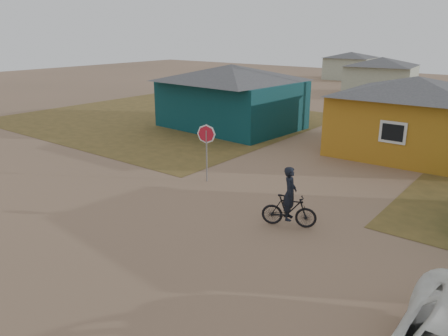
# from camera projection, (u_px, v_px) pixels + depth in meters

# --- Properties ---
(ground) EXTENTS (120.00, 120.00, 0.00)m
(ground) POSITION_uv_depth(u_px,v_px,m) (187.00, 238.00, 13.29)
(ground) COLOR #8E6C52
(grass_nw) EXTENTS (20.00, 18.00, 0.00)m
(grass_nw) POSITION_uv_depth(u_px,v_px,m) (166.00, 118.00, 31.26)
(grass_nw) COLOR brown
(grass_nw) RESTS_ON ground
(house_teal) EXTENTS (8.93, 7.08, 4.00)m
(house_teal) POSITION_uv_depth(u_px,v_px,m) (231.00, 95.00, 27.80)
(house_teal) COLOR #0A3237
(house_teal) RESTS_ON ground
(house_yellow) EXTENTS (7.72, 6.76, 3.90)m
(house_yellow) POSITION_uv_depth(u_px,v_px,m) (413.00, 115.00, 21.74)
(house_yellow) COLOR #B5781B
(house_yellow) RESTS_ON ground
(house_pale_west) EXTENTS (7.04, 6.15, 3.60)m
(house_pale_west) POSITION_uv_depth(u_px,v_px,m) (381.00, 76.00, 41.80)
(house_pale_west) COLOR #ADB49B
(house_pale_west) RESTS_ON ground
(house_pale_north) EXTENTS (6.28, 5.81, 3.40)m
(house_pale_north) POSITION_uv_depth(u_px,v_px,m) (350.00, 65.00, 55.55)
(house_pale_north) COLOR #ADB49B
(house_pale_north) RESTS_ON ground
(stop_sign) EXTENTS (0.79, 0.08, 2.42)m
(stop_sign) POSITION_uv_depth(u_px,v_px,m) (206.00, 140.00, 17.70)
(stop_sign) COLOR gray
(stop_sign) RESTS_ON ground
(cyclist) EXTENTS (1.82, 1.14, 1.99)m
(cyclist) POSITION_uv_depth(u_px,v_px,m) (289.00, 205.00, 13.86)
(cyclist) COLOR black
(cyclist) RESTS_ON ground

